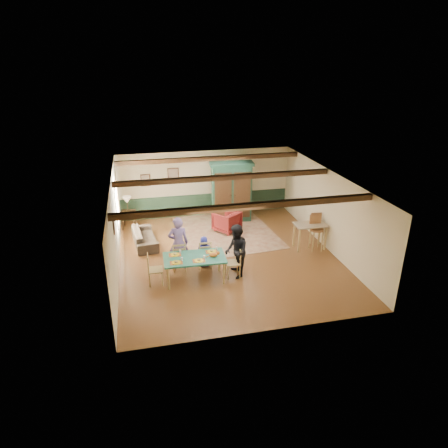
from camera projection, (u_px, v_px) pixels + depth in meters
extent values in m
plane|color=#5A3419|center=(228.00, 257.00, 13.26)|extent=(8.00, 8.00, 0.00)
cube|color=beige|center=(205.00, 183.00, 16.34)|extent=(7.00, 0.02, 2.70)
cube|color=beige|center=(115.00, 229.00, 12.03)|extent=(0.02, 8.00, 2.70)
cube|color=beige|center=(329.00, 210.00, 13.45)|extent=(0.02, 8.00, 2.70)
cube|color=silver|center=(228.00, 178.00, 12.22)|extent=(7.00, 8.00, 0.02)
cube|color=#1B3221|center=(206.00, 204.00, 16.67)|extent=(6.95, 0.03, 0.90)
cube|color=black|center=(248.00, 206.00, 10.18)|extent=(6.95, 0.16, 0.16)
cube|color=black|center=(225.00, 177.00, 12.61)|extent=(6.95, 0.16, 0.16)
cube|color=black|center=(210.00, 159.00, 14.95)|extent=(6.95, 0.16, 0.16)
imported|color=#7A61A6|center=(178.00, 243.00, 12.21)|extent=(0.64, 0.43, 1.72)
imported|color=black|center=(236.00, 251.00, 11.79)|extent=(0.65, 0.82, 1.64)
imported|color=#262E9A|center=(204.00, 252.00, 12.49)|extent=(0.50, 0.33, 1.00)
cube|color=tan|center=(226.00, 232.00, 15.13)|extent=(3.71, 4.30, 0.01)
cube|color=#163728|center=(231.00, 192.00, 15.79)|extent=(1.74, 0.81, 2.39)
imported|color=#450D10|center=(227.00, 221.00, 15.08)|extent=(1.19, 1.20, 0.79)
imported|color=#352C21|center=(145.00, 237.00, 14.06)|extent=(0.90, 1.91, 0.54)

